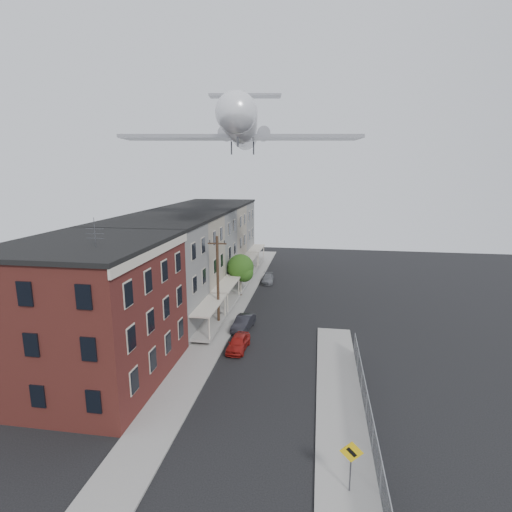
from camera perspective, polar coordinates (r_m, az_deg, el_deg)
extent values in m
plane|color=black|center=(23.47, -2.60, -27.60)|extent=(120.00, 120.00, 0.00)
cube|color=gray|center=(45.21, -3.32, -7.18)|extent=(3.00, 62.00, 0.12)
cube|color=gray|center=(28.03, 11.93, -20.36)|extent=(3.00, 26.00, 0.12)
cube|color=gray|center=(44.93, -1.50, -7.28)|extent=(0.15, 62.00, 0.14)
cube|color=gray|center=(27.97, 8.77, -20.28)|extent=(0.15, 26.00, 0.14)
cube|color=#3B1913|center=(30.93, -22.42, -7.68)|extent=(10.00, 12.00, 10.00)
cube|color=black|center=(29.66, -23.22, 1.74)|extent=(10.30, 12.30, 0.30)
cube|color=beige|center=(27.39, -14.11, 0.61)|extent=(0.16, 12.20, 0.60)
cylinder|color=#515156|center=(26.79, -22.02, 2.99)|extent=(0.04, 0.04, 2.00)
cube|color=#60605E|center=(38.92, -15.21, -3.19)|extent=(10.00, 7.00, 10.00)
cube|color=black|center=(37.93, -15.64, 4.34)|extent=(10.25, 7.00, 0.30)
cube|color=gray|center=(38.37, -6.64, -10.07)|extent=(1.80, 6.40, 0.25)
cube|color=beige|center=(37.60, -6.72, -6.96)|extent=(1.90, 6.50, 0.15)
cube|color=#746B5B|center=(45.19, -11.61, -0.90)|extent=(10.00, 7.00, 10.00)
cube|color=black|center=(44.34, -11.89, 5.59)|extent=(10.25, 7.00, 0.30)
cube|color=gray|center=(44.72, -4.22, -6.75)|extent=(1.80, 6.40, 0.25)
cube|color=beige|center=(44.06, -4.26, -4.04)|extent=(1.90, 6.50, 0.15)
cube|color=#60605E|center=(51.65, -8.90, 0.82)|extent=(10.00, 7.00, 10.00)
cube|color=black|center=(50.90, -9.09, 6.51)|extent=(10.25, 7.00, 0.30)
cube|color=gray|center=(51.23, -2.43, -4.26)|extent=(1.80, 6.40, 0.25)
cube|color=beige|center=(50.66, -2.45, -1.87)|extent=(1.90, 6.50, 0.15)
cube|color=#746B5B|center=(58.23, -6.80, 2.16)|extent=(10.00, 7.00, 10.00)
cube|color=black|center=(57.57, -6.93, 7.21)|extent=(10.25, 7.00, 0.30)
cube|color=gray|center=(57.86, -1.06, -2.33)|extent=(1.80, 6.40, 0.25)
cube|color=beige|center=(57.35, -1.06, -0.20)|extent=(1.90, 6.50, 0.15)
cube|color=#60605E|center=(64.90, -5.13, 3.22)|extent=(10.00, 7.00, 10.00)
cube|color=black|center=(64.31, -5.21, 7.76)|extent=(10.25, 7.00, 0.30)
cube|color=gray|center=(64.57, 0.03, -0.80)|extent=(1.80, 6.40, 0.25)
cube|color=beige|center=(64.11, 0.03, 1.12)|extent=(1.90, 6.50, 0.15)
cylinder|color=gray|center=(22.02, 17.41, -28.12)|extent=(0.06, 0.06, 1.90)
cylinder|color=gray|center=(24.37, 16.35, -23.61)|extent=(0.06, 0.06, 1.90)
cylinder|color=gray|center=(26.85, 15.52, -19.90)|extent=(0.06, 0.06, 1.90)
cylinder|color=gray|center=(29.43, 14.87, -16.82)|extent=(0.06, 0.06, 1.90)
cylinder|color=gray|center=(32.07, 14.34, -14.25)|extent=(0.06, 0.06, 1.90)
cylinder|color=gray|center=(34.78, 13.90, -12.07)|extent=(0.06, 0.06, 1.90)
cube|color=gray|center=(26.39, 15.64, -18.23)|extent=(0.04, 18.00, 0.04)
cube|color=gray|center=(26.85, 15.52, -19.90)|extent=(0.02, 18.00, 1.80)
cylinder|color=#515156|center=(21.64, 13.35, -27.50)|extent=(0.07, 0.07, 2.60)
cube|color=#E6B80C|center=(21.02, 13.49, -25.57)|extent=(1.10, 0.03, 1.10)
cube|color=black|center=(21.00, 13.50, -25.60)|extent=(0.52, 0.02, 0.52)
cylinder|color=black|center=(38.33, -5.46, -3.82)|extent=(0.26, 0.26, 9.00)
cube|color=black|center=(37.47, -5.58, 1.78)|extent=(1.80, 0.12, 0.12)
cylinder|color=black|center=(37.61, -6.62, 2.10)|extent=(0.08, 0.08, 0.25)
cylinder|color=black|center=(37.26, -4.54, 2.05)|extent=(0.08, 0.08, 0.25)
cylinder|color=black|center=(48.57, -2.21, -4.38)|extent=(0.24, 0.24, 2.40)
sphere|color=#1C4211|center=(47.94, -2.23, -1.63)|extent=(3.20, 3.20, 3.20)
sphere|color=#1C4211|center=(47.70, -1.71, -2.39)|extent=(2.24, 2.24, 2.24)
imported|color=maroon|center=(34.77, -2.55, -12.27)|extent=(1.71, 3.84, 1.28)
imported|color=black|center=(38.90, -1.81, -9.51)|extent=(1.90, 4.12, 1.31)
imported|color=slate|center=(54.49, 1.69, -3.26)|extent=(1.79, 3.83, 1.08)
cylinder|color=silver|center=(41.78, -2.01, 17.72)|extent=(6.55, 23.04, 3.05)
sphere|color=silver|center=(30.44, -2.84, 19.81)|extent=(3.05, 3.05, 3.05)
cone|color=silver|center=(53.15, -1.54, 16.52)|extent=(3.45, 3.29, 3.05)
cube|color=#939399|center=(40.28, -2.07, 16.57)|extent=(23.19, 7.49, 0.33)
cylinder|color=#939399|center=(49.97, -4.39, 16.99)|extent=(2.10, 4.00, 1.52)
cylinder|color=#939399|center=(49.83, 1.09, 17.03)|extent=(2.10, 4.00, 1.52)
cube|color=silver|center=(52.95, -1.57, 19.43)|extent=(0.80, 3.61, 5.33)
cube|color=#939399|center=(54.26, -1.55, 21.90)|extent=(9.32, 3.85, 0.24)
cylinder|color=#515156|center=(32.16, -2.63, 16.33)|extent=(0.15, 0.15, 1.14)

